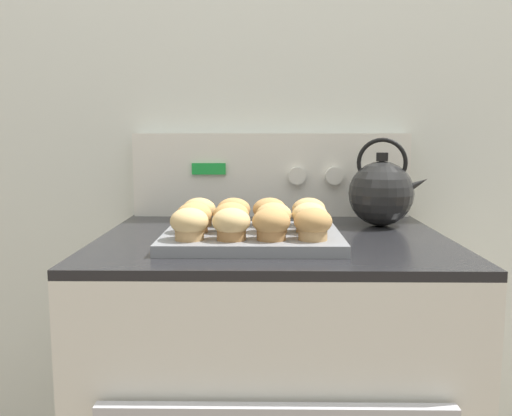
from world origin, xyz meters
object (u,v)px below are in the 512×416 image
Objects in this scene: muffin_r1_c1 at (231,217)px; muffin_r2_c2 at (269,212)px; muffin_r0_c2 at (271,224)px; muffin_pan at (252,238)px; muffin_r2_c0 at (199,212)px; muffin_r2_c1 at (234,212)px; tea_kettle at (382,192)px; muffin_r1_c0 at (194,217)px; muffin_r0_c0 at (189,224)px; muffin_r0_c1 at (231,224)px; muffin_r1_c3 at (310,217)px; muffin_r2_c3 at (309,212)px; muffin_r0_c3 at (313,224)px; muffin_r1_c2 at (272,217)px.

muffin_r2_c2 is at bearing 45.22° from muffin_r1_c1.
muffin_pan is at bearing 116.02° from muffin_r0_c2.
muffin_r2_c0 is (-0.11, 0.08, 0.04)m from muffin_pan.
muffin_pan is 4.93× the size of muffin_r2_c1.
muffin_pan is 0.09m from muffin_r0_c2.
muffin_r1_c1 is 0.34× the size of tea_kettle.
muffin_r2_c1 is (0.07, 0.08, 0.00)m from muffin_r1_c0.
muffin_r0_c2 is 0.39m from tea_kettle.
muffin_r0_c0 is 1.00× the size of muffin_r1_c0.
muffin_r1_c1 is 0.07m from muffin_r2_c1.
muffin_r0_c1 is 1.00× the size of muffin_r0_c2.
muffin_r1_c3 is at bearing 27.69° from muffin_r0_c1.
muffin_r1_c0 is (-0.12, -0.00, 0.04)m from muffin_pan.
muffin_pan is 4.93× the size of muffin_r2_c0.
muffin_r2_c1 is at bearing 154.35° from muffin_r1_c3.
muffin_pan is 4.93× the size of muffin_r2_c2.
muffin_r2_c3 is 0.34× the size of tea_kettle.
muffin_r1_c3 is (0.00, 0.08, 0.00)m from muffin_r0_c3.
muffin_r2_c2 is (0.15, 0.16, 0.00)m from muffin_r0_c0.
muffin_r0_c3 and muffin_r1_c3 have the same top height.
muffin_r0_c2 is at bearing -63.04° from muffin_r2_c1.
muffin_r2_c2 is at bearing 65.65° from muffin_pan.
muffin_r1_c2 is (-0.07, 0.08, 0.00)m from muffin_r0_c3.
muffin_r0_c0 is at bearing -145.45° from tea_kettle.
muffin_pan is at bearing 0.71° from muffin_r1_c0.
muffin_r0_c2 is 0.34× the size of tea_kettle.
muffin_pan is 4.93× the size of muffin_r0_c2.
muffin_r0_c0 and muffin_r2_c3 have the same top height.
muffin_r2_c1 reaches higher than muffin_pan.
muffin_r0_c3 and muffin_r2_c0 have the same top height.
muffin_r1_c2 is at bearing -43.38° from muffin_r2_c1.
muffin_r0_c0 is 0.34× the size of tea_kettle.
muffin_r1_c0 and muffin_r1_c2 have the same top height.
muffin_r1_c2 is 1.00× the size of muffin_r2_c3.
muffin_r1_c0 is 1.00× the size of muffin_r1_c3.
muffin_r1_c2 is at bearing 0.56° from muffin_r1_c0.
muffin_r2_c0 and muffin_r2_c1 have the same top height.
muffin_r2_c1 is at bearing 135.56° from muffin_r0_c3.
muffin_r1_c3 is at bearing -132.07° from tea_kettle.
muffin_r2_c1 is (0.07, 0.15, 0.00)m from muffin_r0_c0.
muffin_r1_c3 is 0.08m from muffin_r2_c3.
muffin_r2_c0 is (-0.08, 0.15, 0.00)m from muffin_r0_c1.
muffin_pan is 0.37m from tea_kettle.
muffin_pan is 0.10m from muffin_r2_c1.
muffin_r0_c3 is at bearing 0.62° from muffin_r0_c0.
muffin_r2_c2 is at bearing 93.14° from muffin_r1_c2.
muffin_r0_c3 is 1.00× the size of muffin_r1_c1.
muffin_r0_c2 is 1.00× the size of muffin_r1_c2.
muffin_r1_c0 is 0.08m from muffin_r2_c0.
muffin_r2_c0 is (-0.15, 0.08, 0.00)m from muffin_r1_c2.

